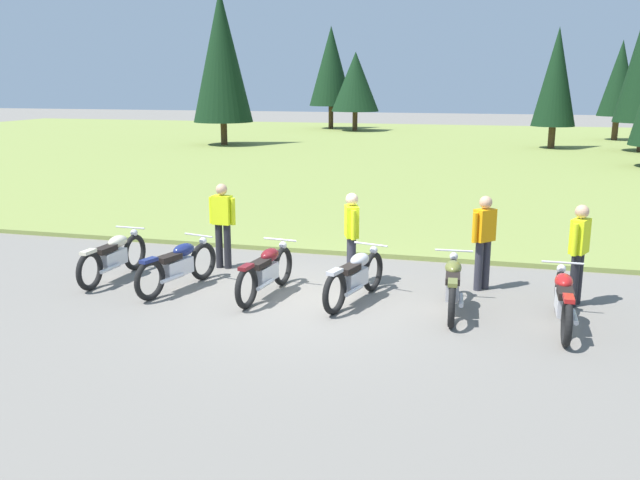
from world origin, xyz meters
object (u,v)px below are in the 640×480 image
Objects in this scene: motorcycle_olive at (453,285)px; rider_in_hivis_vest at (484,237)px; rider_with_back_turned at (579,249)px; motorcycle_cream at (113,256)px; motorcycle_navy at (178,265)px; motorcycle_maroon at (266,271)px; motorcycle_red at (563,300)px; motorcycle_silver at (355,276)px; rider_checking_bike at (223,221)px; rider_near_row_end at (352,233)px.

motorcycle_olive is 1.26× the size of rider_in_hivis_vest.
rider_with_back_turned is at bearing 24.13° from motorcycle_olive.
motorcycle_cream is 1.26× the size of rider_in_hivis_vest.
motorcycle_navy and motorcycle_maroon have the same top height.
motorcycle_maroon is 1.00× the size of motorcycle_red.
rider_checking_bike is (-2.94, 1.40, 0.51)m from motorcycle_silver.
rider_near_row_end is (-2.29, -0.29, 0.00)m from rider_in_hivis_vest.
motorcycle_cream and motorcycle_olive have the same top height.
motorcycle_cream is at bearing 169.63° from motorcycle_navy.
rider_with_back_turned is at bearing -17.94° from rider_in_hivis_vest.
motorcycle_cream is at bearing -170.49° from rider_in_hivis_vest.
motorcycle_olive is 2.21m from rider_near_row_end.
motorcycle_cream is at bearing 175.69° from motorcycle_red.
motorcycle_red is 3.81m from rider_near_row_end.
motorcycle_red is 1.26× the size of rider_checking_bike.
motorcycle_cream is 3.06m from motorcycle_maroon.
motorcycle_maroon is 1.26× the size of rider_near_row_end.
motorcycle_silver is at bearing -167.77° from rider_with_back_turned.
motorcycle_maroon is at bearing -170.56° from rider_with_back_turned.
rider_checking_bike is at bearing 37.26° from motorcycle_cream.
rider_with_back_turned is (0.29, 1.21, 0.51)m from motorcycle_red.
motorcycle_silver is at bearing -25.50° from rider_checking_bike.
rider_near_row_end is (1.26, 1.04, 0.51)m from motorcycle_maroon.
motorcycle_red is at bearing -21.85° from rider_near_row_end.
rider_in_hivis_vest is (5.16, 1.37, 0.51)m from motorcycle_navy.
motorcycle_red is at bearing -16.65° from rider_checking_bike.
motorcycle_maroon is at bearing -177.11° from motorcycle_silver.
rider_in_hivis_vest is at bearing 7.13° from rider_near_row_end.
motorcycle_olive is 1.50m from rider_in_hivis_vest.
motorcycle_cream is 1.46m from motorcycle_navy.
motorcycle_cream is 1.26× the size of rider_near_row_end.
motorcycle_olive is 1.00× the size of motorcycle_red.
rider_near_row_end is at bearing 158.15° from motorcycle_red.
rider_with_back_turned is at bearing 4.35° from motorcycle_cream.
motorcycle_maroon is at bearing 175.61° from motorcycle_red.
motorcycle_navy is at bearing 177.08° from motorcycle_red.
motorcycle_maroon is 5.14m from rider_with_back_turned.
rider_with_back_turned is at bearing 7.52° from motorcycle_navy.
rider_checking_bike reaches higher than motorcycle_cream.
motorcycle_olive is at bearing -3.51° from motorcycle_silver.
motorcycle_cream is 2.14m from rider_checking_bike.
rider_in_hivis_vest is (6.60, 1.10, 0.51)m from motorcycle_cream.
motorcycle_olive is 1.26× the size of rider_checking_bike.
motorcycle_red is 2.15m from rider_in_hivis_vest.
motorcycle_silver is 3.63m from rider_with_back_turned.
rider_with_back_turned and rider_near_row_end have the same top height.
motorcycle_maroon is at bearing 1.43° from motorcycle_navy.
motorcycle_silver is 3.26m from motorcycle_red.
rider_near_row_end reaches higher than motorcycle_silver.
motorcycle_cream and motorcycle_maroon have the same top height.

